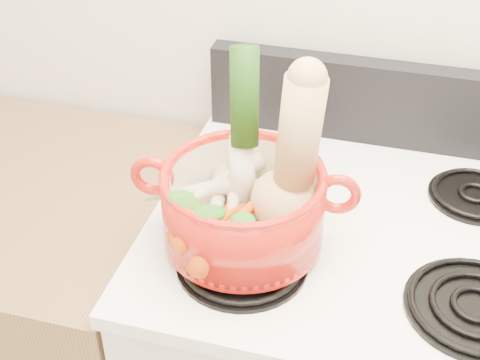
# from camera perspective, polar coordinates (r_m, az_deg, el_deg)

# --- Properties ---
(cooktop) EXTENTS (0.78, 0.67, 0.03)m
(cooktop) POSITION_cam_1_polar(r_m,az_deg,el_deg) (1.25, 10.61, -4.40)
(cooktop) COLOR white
(cooktop) RESTS_ON stove_body
(control_backsplash) EXTENTS (0.76, 0.05, 0.18)m
(control_backsplash) POSITION_cam_1_polar(r_m,az_deg,el_deg) (1.44, 12.50, 6.35)
(control_backsplash) COLOR black
(control_backsplash) RESTS_ON cooktop
(burner_front_left) EXTENTS (0.22, 0.22, 0.02)m
(burner_front_left) POSITION_cam_1_polar(r_m,az_deg,el_deg) (1.14, 0.18, -6.95)
(burner_front_left) COLOR black
(burner_front_left) RESTS_ON cooktop
(burner_front_right) EXTENTS (0.22, 0.22, 0.02)m
(burner_front_right) POSITION_cam_1_polar(r_m,az_deg,el_deg) (1.13, 19.48, -10.09)
(burner_front_right) COLOR black
(burner_front_right) RESTS_ON cooktop
(burner_back_left) EXTENTS (0.17, 0.17, 0.02)m
(burner_back_left) POSITION_cam_1_polar(r_m,az_deg,el_deg) (1.36, 3.52, 1.37)
(burner_back_left) COLOR black
(burner_back_left) RESTS_ON cooktop
(burner_back_right) EXTENTS (0.17, 0.17, 0.02)m
(burner_back_right) POSITION_cam_1_polar(r_m,az_deg,el_deg) (1.36, 19.38, -1.14)
(burner_back_right) COLOR black
(burner_back_right) RESTS_ON cooktop
(dutch_oven) EXTENTS (0.30, 0.30, 0.13)m
(dutch_oven) POSITION_cam_1_polar(r_m,az_deg,el_deg) (1.12, 0.27, -2.29)
(dutch_oven) COLOR #B6190F
(dutch_oven) RESTS_ON burner_front_left
(pot_handle_left) EXTENTS (0.08, 0.03, 0.08)m
(pot_handle_left) POSITION_cam_1_polar(r_m,az_deg,el_deg) (1.13, -7.50, 0.35)
(pot_handle_left) COLOR #B6190F
(pot_handle_left) RESTS_ON dutch_oven
(pot_handle_right) EXTENTS (0.08, 0.03, 0.08)m
(pot_handle_right) POSITION_cam_1_polar(r_m,az_deg,el_deg) (1.09, 8.34, -1.19)
(pot_handle_right) COLOR #B6190F
(pot_handle_right) RESTS_ON dutch_oven
(squash) EXTENTS (0.16, 0.15, 0.29)m
(squash) POSITION_cam_1_polar(r_m,az_deg,el_deg) (1.07, 4.67, 2.05)
(squash) COLOR tan
(squash) RESTS_ON dutch_oven
(leek) EXTENTS (0.08, 0.11, 0.31)m
(leek) POSITION_cam_1_polar(r_m,az_deg,el_deg) (1.10, 0.17, 4.11)
(leek) COLOR silver
(leek) RESTS_ON dutch_oven
(ginger) EXTENTS (0.08, 0.06, 0.04)m
(ginger) POSITION_cam_1_polar(r_m,az_deg,el_deg) (1.19, 2.10, -1.11)
(ginger) COLOR tan
(ginger) RESTS_ON dutch_oven
(parsnip_0) EXTENTS (0.08, 0.22, 0.06)m
(parsnip_0) POSITION_cam_1_polar(r_m,az_deg,el_deg) (1.16, -2.04, -2.27)
(parsnip_0) COLOR beige
(parsnip_0) RESTS_ON dutch_oven
(parsnip_1) EXTENTS (0.14, 0.16, 0.05)m
(parsnip_1) POSITION_cam_1_polar(r_m,az_deg,el_deg) (1.18, -2.60, -1.09)
(parsnip_1) COLOR beige
(parsnip_1) RESTS_ON dutch_oven
(parsnip_2) EXTENTS (0.08, 0.20, 0.06)m
(parsnip_2) POSITION_cam_1_polar(r_m,az_deg,el_deg) (1.16, -0.50, -1.07)
(parsnip_2) COLOR beige
(parsnip_2) RESTS_ON dutch_oven
(parsnip_3) EXTENTS (0.17, 0.09, 0.05)m
(parsnip_3) POSITION_cam_1_polar(r_m,az_deg,el_deg) (1.17, -4.23, -0.84)
(parsnip_3) COLOR beige
(parsnip_3) RESTS_ON dutch_oven
(parsnip_4) EXTENTS (0.14, 0.18, 0.05)m
(parsnip_4) POSITION_cam_1_polar(r_m,az_deg,el_deg) (1.17, -1.96, -0.28)
(parsnip_4) COLOR #EFE2C3
(parsnip_4) RESTS_ON dutch_oven
(carrot_0) EXTENTS (0.04, 0.18, 0.05)m
(carrot_0) POSITION_cam_1_polar(r_m,az_deg,el_deg) (1.10, -2.13, -4.70)
(carrot_0) COLOR #C9480A
(carrot_0) RESTS_ON dutch_oven
(carrot_1) EXTENTS (0.14, 0.15, 0.05)m
(carrot_1) POSITION_cam_1_polar(r_m,az_deg,el_deg) (1.11, -2.05, -3.82)
(carrot_1) COLOR #CB480A
(carrot_1) RESTS_ON dutch_oven
(carrot_2) EXTENTS (0.05, 0.16, 0.04)m
(carrot_2) POSITION_cam_1_polar(r_m,az_deg,el_deg) (1.10, 0.69, -4.26)
(carrot_2) COLOR #C65009
(carrot_2) RESTS_ON dutch_oven
(carrot_3) EXTENTS (0.11, 0.14, 0.04)m
(carrot_3) POSITION_cam_1_polar(r_m,az_deg,el_deg) (1.09, -2.48, -4.06)
(carrot_3) COLOR #DD550B
(carrot_3) RESTS_ON dutch_oven
(carrot_4) EXTENTS (0.08, 0.16, 0.04)m
(carrot_4) POSITION_cam_1_polar(r_m,az_deg,el_deg) (1.10, 0.06, -3.25)
(carrot_4) COLOR #E04C0B
(carrot_4) RESTS_ON dutch_oven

